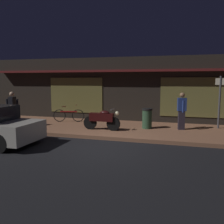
% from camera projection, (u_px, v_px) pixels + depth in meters
% --- Properties ---
extents(ground_plane, '(60.00, 60.00, 0.00)m').
position_uv_depth(ground_plane, '(101.00, 147.00, 8.81)').
color(ground_plane, black).
extents(sidewalk_slab, '(18.00, 4.00, 0.15)m').
position_uv_depth(sidewalk_slab, '(121.00, 129.00, 11.65)').
color(sidewalk_slab, brown).
rests_on(sidewalk_slab, ground_plane).
extents(storefront_building, '(18.00, 3.30, 3.60)m').
position_uv_depth(storefront_building, '(135.00, 89.00, 14.65)').
color(storefront_building, black).
rests_on(storefront_building, ground_plane).
extents(motorcycle, '(1.70, 0.55, 0.97)m').
position_uv_depth(motorcycle, '(102.00, 119.00, 11.00)').
color(motorcycle, black).
rests_on(motorcycle, sidewalk_slab).
extents(bicycle_parked, '(1.62, 0.53, 0.91)m').
position_uv_depth(bicycle_parked, '(69.00, 115.00, 13.19)').
color(bicycle_parked, black).
rests_on(bicycle_parked, sidewalk_slab).
extents(person_photographer, '(0.62, 0.41, 1.67)m').
position_uv_depth(person_photographer, '(12.00, 108.00, 11.72)').
color(person_photographer, '#28232D').
rests_on(person_photographer, sidewalk_slab).
extents(person_bystander, '(0.42, 0.61, 1.67)m').
position_uv_depth(person_bystander, '(182.00, 110.00, 11.05)').
color(person_bystander, '#28232D').
rests_on(person_bystander, sidewalk_slab).
extents(sign_post, '(0.44, 0.09, 2.40)m').
position_uv_depth(sign_post, '(220.00, 99.00, 11.28)').
color(sign_post, '#47474C').
rests_on(sign_post, sidewalk_slab).
extents(trash_bin, '(0.48, 0.48, 0.93)m').
position_uv_depth(trash_bin, '(147.00, 118.00, 11.37)').
color(trash_bin, '#2D4C33').
rests_on(trash_bin, sidewalk_slab).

